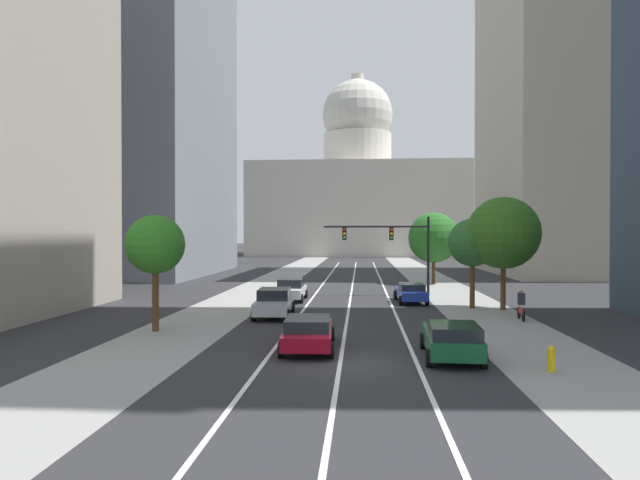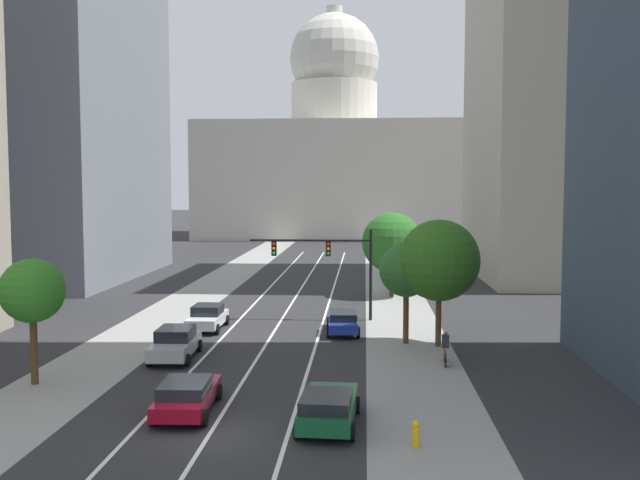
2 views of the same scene
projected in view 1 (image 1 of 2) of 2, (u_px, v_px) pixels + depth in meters
name	position (u px, v px, depth m)	size (l,w,h in m)	color
ground_plane	(354.00, 276.00, 59.76)	(400.00, 400.00, 0.00)	#2B2B2D
sidewalk_left	(276.00, 280.00, 55.37)	(4.71, 130.00, 0.01)	gray
sidewalk_right	(433.00, 281.00, 54.18)	(4.71, 130.00, 0.01)	gray
lane_stripe_left	(318.00, 290.00, 45.01)	(0.16, 90.00, 0.01)	white
lane_stripe_center	(352.00, 291.00, 44.80)	(0.16, 90.00, 0.01)	white
lane_stripe_right	(385.00, 291.00, 44.59)	(0.16, 90.00, 0.01)	white
office_tower_far_left	(141.00, 18.00, 63.51)	(17.53, 26.17, 60.05)	gray
office_tower_far_right	(563.00, 60.00, 63.23)	(16.04, 23.25, 50.04)	#B7AD99
capitol_building	(357.00, 195.00, 120.53)	(45.72, 26.26, 40.10)	beige
car_green	(452.00, 339.00, 20.42)	(2.28, 4.66, 1.44)	#14512D
car_crimson	(308.00, 332.00, 22.09)	(2.28, 4.86, 1.36)	maroon
car_white	(291.00, 290.00, 38.29)	(2.05, 4.36, 1.52)	silver
car_blue	(411.00, 292.00, 37.21)	(2.12, 4.76, 1.33)	#1E389E
car_silver	(274.00, 302.00, 30.89)	(2.27, 4.77, 1.58)	#B2B5BA
traffic_signal_mast	(393.00, 241.00, 41.32)	(8.08, 0.39, 6.02)	black
fire_hydrant	(551.00, 359.00, 18.44)	(0.26, 0.35, 0.91)	yellow
cyclist	(521.00, 305.00, 29.49)	(0.38, 1.70, 1.72)	black
street_tree_near_right	(503.00, 233.00, 33.46)	(4.48, 4.48, 7.02)	#51381E
street_tree_far_right	(472.00, 243.00, 34.25)	(3.05, 3.05, 5.70)	#51381E
street_tree_near_left	(155.00, 245.00, 26.20)	(2.85, 2.85, 5.64)	#51381E
street_tree_mid_right	(434.00, 238.00, 51.21)	(4.79, 4.79, 6.76)	#51381E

